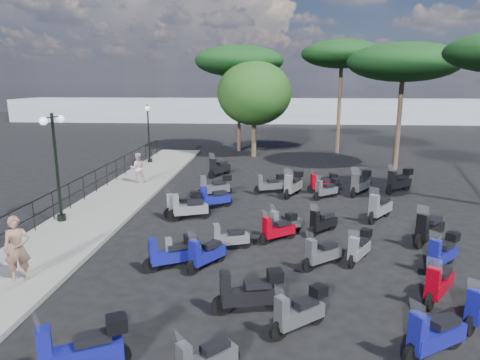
# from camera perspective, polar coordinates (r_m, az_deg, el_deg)

# --- Properties ---
(ground) EXTENTS (120.00, 120.00, 0.00)m
(ground) POSITION_cam_1_polar(r_m,az_deg,el_deg) (15.52, 1.74, -7.28)
(ground) COLOR black
(ground) RESTS_ON ground
(sidewalk) EXTENTS (3.00, 30.00, 0.15)m
(sidewalk) POSITION_cam_1_polar(r_m,az_deg,el_deg) (19.68, -17.11, -3.22)
(sidewalk) COLOR slate
(sidewalk) RESTS_ON ground
(railing) EXTENTS (0.04, 26.04, 1.10)m
(railing) POSITION_cam_1_polar(r_m,az_deg,el_deg) (19.81, -20.98, -0.95)
(railing) COLOR black
(railing) RESTS_ON sidewalk
(lamp_post_1) EXTENTS (0.45, 1.20, 4.11)m
(lamp_post_1) POSITION_cam_1_polar(r_m,az_deg,el_deg) (17.38, -23.32, 2.39)
(lamp_post_1) COLOR black
(lamp_post_1) RESTS_ON sidewalk
(lamp_post_2) EXTENTS (0.47, 1.09, 3.79)m
(lamp_post_2) POSITION_cam_1_polar(r_m,az_deg,el_deg) (28.76, -12.11, 6.60)
(lamp_post_2) COLOR black
(lamp_post_2) RESTS_ON sidewalk
(woman) EXTENTS (0.77, 0.65, 1.79)m
(woman) POSITION_cam_1_polar(r_m,az_deg,el_deg) (12.95, -27.59, -8.11)
(woman) COLOR brown
(woman) RESTS_ON sidewalk
(pedestrian_far) EXTENTS (0.91, 0.80, 1.58)m
(pedestrian_far) POSITION_cam_1_polar(r_m,az_deg,el_deg) (23.14, -13.47, 1.58)
(pedestrian_far) COLOR #C2A5A6
(pedestrian_far) RESTS_ON sidewalk
(scooter_0) EXTENTS (1.69, 1.04, 1.46)m
(scooter_0) POSITION_cam_1_polar(r_m,az_deg,el_deg) (8.94, -20.41, -20.59)
(scooter_0) COLOR black
(scooter_0) RESTS_ON ground
(scooter_1) EXTENTS (1.51, 0.95, 1.31)m
(scooter_1) POSITION_cam_1_polar(r_m,az_deg,el_deg) (12.77, -9.15, -9.67)
(scooter_1) COLOR black
(scooter_1) RESTS_ON ground
(scooter_2) EXTENTS (1.02, 1.37, 1.28)m
(scooter_2) POSITION_cam_1_polar(r_m,az_deg,el_deg) (12.73, -4.56, -9.86)
(scooter_2) COLOR black
(scooter_2) RESTS_ON ground
(scooter_3) EXTENTS (1.40, 1.05, 1.28)m
(scooter_3) POSITION_cam_1_polar(r_m,az_deg,el_deg) (17.54, -7.64, -3.33)
(scooter_3) COLOR black
(scooter_3) RESTS_ON ground
(scooter_4) EXTENTS (1.63, 0.94, 1.39)m
(scooter_4) POSITION_cam_1_polar(r_m,az_deg,el_deg) (20.23, -3.38, -0.91)
(scooter_4) COLOR black
(scooter_4) RESTS_ON ground
(scooter_5) EXTENTS (1.13, 1.61, 1.47)m
(scooter_5) POSITION_cam_1_polar(r_m,az_deg,el_deg) (24.62, -2.81, 1.59)
(scooter_5) COLOR black
(scooter_5) RESTS_ON ground
(scooter_7) EXTENTS (1.42, 0.70, 1.18)m
(scooter_7) POSITION_cam_1_polar(r_m,az_deg,el_deg) (12.95, -7.57, -9.70)
(scooter_7) COLOR black
(scooter_7) RESTS_ON ground
(scooter_8) EXTENTS (1.30, 1.01, 1.23)m
(scooter_8) POSITION_cam_1_polar(r_m,az_deg,el_deg) (15.39, 5.87, -5.83)
(scooter_8) COLOR black
(scooter_8) RESTS_ON ground
(scooter_9) EXTENTS (1.67, 0.84, 1.39)m
(scooter_9) POSITION_cam_1_polar(r_m,az_deg,el_deg) (17.04, -6.89, -3.80)
(scooter_9) COLOR black
(scooter_9) RESTS_ON ground
(scooter_10) EXTENTS (1.45, 1.00, 1.32)m
(scooter_10) POSITION_cam_1_polar(r_m,az_deg,el_deg) (18.44, -3.50, -2.50)
(scooter_10) COLOR black
(scooter_10) RESTS_ON ground
(scooter_11) EXTENTS (1.49, 0.76, 1.24)m
(scooter_11) POSITION_cam_1_polar(r_m,az_deg,el_deg) (20.94, 3.94, -0.59)
(scooter_11) COLOR black
(scooter_11) RESTS_ON ground
(scooter_12) EXTENTS (1.31, 1.10, 1.24)m
(scooter_12) POSITION_cam_1_polar(r_m,az_deg,el_deg) (9.84, 7.91, -17.08)
(scooter_12) COLOR black
(scooter_12) RESTS_ON ground
(scooter_13) EXTENTS (1.73, 0.69, 1.39)m
(scooter_13) POSITION_cam_1_polar(r_m,az_deg,el_deg) (10.42, 1.21, -14.78)
(scooter_13) COLOR black
(scooter_13) RESTS_ON ground
(scooter_14) EXTENTS (1.28, 1.05, 1.24)m
(scooter_14) POSITION_cam_1_polar(r_m,az_deg,el_deg) (12.97, 10.85, -9.68)
(scooter_14) COLOR black
(scooter_14) RESTS_ON ground
(scooter_15) EXTENTS (1.31, 1.05, 1.22)m
(scooter_15) POSITION_cam_1_polar(r_m,az_deg,el_deg) (14.75, 5.15, -6.52)
(scooter_15) COLOR black
(scooter_15) RESTS_ON ground
(scooter_16) EXTENTS (1.28, 1.04, 1.20)m
(scooter_16) POSITION_cam_1_polar(r_m,az_deg,el_deg) (20.39, 11.47, -1.24)
(scooter_16) COLOR black
(scooter_16) RESTS_ON ground
(scooter_17) EXTENTS (1.00, 1.69, 1.44)m
(scooter_17) POSITION_cam_1_polar(r_m,az_deg,el_deg) (20.59, 7.12, -0.67)
(scooter_17) COLOR black
(scooter_17) RESTS_ON ground
(scooter_19) EXTENTS (1.52, 1.04, 1.38)m
(scooter_19) POSITION_cam_1_polar(r_m,az_deg,el_deg) (9.76, 24.46, -18.42)
(scooter_19) COLOR black
(scooter_19) RESTS_ON ground
(scooter_20) EXTENTS (0.92, 1.33, 1.18)m
(scooter_20) POSITION_cam_1_polar(r_m,az_deg,el_deg) (13.61, 15.62, -8.76)
(scooter_20) COLOR black
(scooter_20) RESTS_ON ground
(scooter_21) EXTENTS (1.15, 1.18, 1.23)m
(scooter_21) POSITION_cam_1_polar(r_m,az_deg,el_deg) (15.70, 10.93, -5.62)
(scooter_21) COLOR black
(scooter_21) RESTS_ON ground
(scooter_22) EXTENTS (1.21, 1.58, 1.46)m
(scooter_22) POSITION_cam_1_polar(r_m,az_deg,el_deg) (21.47, 15.76, -0.49)
(scooter_22) COLOR black
(scooter_22) RESTS_ON ground
(scooter_23) EXTENTS (1.52, 0.69, 1.24)m
(scooter_23) POSITION_cam_1_polar(r_m,az_deg,el_deg) (21.44, 10.96, -0.48)
(scooter_23) COLOR black
(scooter_23) RESTS_ON ground
(scooter_25) EXTENTS (1.11, 1.42, 1.35)m
(scooter_25) POSITION_cam_1_polar(r_m,az_deg,el_deg) (12.00, 24.95, -12.47)
(scooter_25) COLOR black
(scooter_25) RESTS_ON ground
(scooter_26) EXTENTS (1.27, 1.26, 1.30)m
(scooter_26) POSITION_cam_1_polar(r_m,az_deg,el_deg) (13.99, 25.40, -8.78)
(scooter_26) COLOR black
(scooter_26) RESTS_ON ground
(scooter_27) EXTENTS (1.35, 1.45, 1.49)m
(scooter_27) POSITION_cam_1_polar(r_m,az_deg,el_deg) (15.82, 23.87, -6.06)
(scooter_27) COLOR black
(scooter_27) RESTS_ON ground
(scooter_28) EXTENTS (1.23, 1.53, 1.47)m
(scooter_28) POSITION_cam_1_polar(r_m,az_deg,el_deg) (17.74, 18.12, -3.59)
(scooter_28) COLOR black
(scooter_28) RESTS_ON ground
(scooter_29) EXTENTS (1.55, 1.33, 1.48)m
(scooter_29) POSITION_cam_1_polar(r_m,az_deg,el_deg) (22.51, 20.45, -0.19)
(scooter_29) COLOR black
(scooter_29) RESTS_ON ground
(scooter_30) EXTENTS (1.42, 0.70, 1.18)m
(scooter_30) POSITION_cam_1_polar(r_m,az_deg,el_deg) (14.01, -1.45, -7.78)
(scooter_30) COLOR black
(scooter_30) RESTS_ON ground
(broadleaf_tree) EXTENTS (5.33, 5.33, 6.82)m
(broadleaf_tree) POSITION_cam_1_polar(r_m,az_deg,el_deg) (30.98, 1.91, 11.46)
(broadleaf_tree) COLOR #38281E
(broadleaf_tree) RESTS_ON ground
(pine_0) EXTENTS (5.98, 5.98, 8.40)m
(pine_0) POSITION_cam_1_polar(r_m,az_deg,el_deg) (33.60, 13.44, 15.99)
(pine_0) COLOR #38281E
(pine_0) RESTS_ON ground
(pine_1) EXTENTS (6.64, 6.64, 7.66)m
(pine_1) POSITION_cam_1_polar(r_m,az_deg,el_deg) (27.95, 20.99, 14.44)
(pine_1) COLOR #38281E
(pine_1) RESTS_ON ground
(pine_2) EXTENTS (6.76, 6.76, 8.07)m
(pine_2) POSITION_cam_1_polar(r_m,az_deg,el_deg) (33.63, -0.14, 15.55)
(pine_2) COLOR #38281E
(pine_2) RESTS_ON ground
(distant_hills) EXTENTS (70.00, 8.00, 3.00)m
(distant_hills) POSITION_cam_1_polar(r_m,az_deg,el_deg) (59.67, 3.85, 9.26)
(distant_hills) COLOR gray
(distant_hills) RESTS_ON ground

